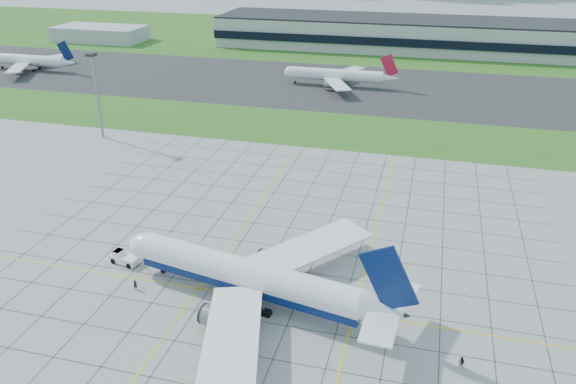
# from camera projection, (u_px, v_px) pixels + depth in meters

# --- Properties ---
(ground) EXTENTS (1400.00, 1400.00, 0.00)m
(ground) POSITION_uv_depth(u_px,v_px,m) (255.00, 291.00, 99.52)
(ground) COLOR #9E9E99
(ground) RESTS_ON ground
(grass_median) EXTENTS (700.00, 35.00, 0.04)m
(grass_median) POSITION_uv_depth(u_px,v_px,m) (342.00, 130.00, 178.20)
(grass_median) COLOR #2C631C
(grass_median) RESTS_ON ground
(asphalt_taxiway) EXTENTS (700.00, 75.00, 0.04)m
(asphalt_taxiway) POSITION_uv_depth(u_px,v_px,m) (365.00, 87.00, 226.28)
(asphalt_taxiway) COLOR #383838
(asphalt_taxiway) RESTS_ON ground
(grass_far) EXTENTS (700.00, 145.00, 0.04)m
(grass_far) POSITION_uv_depth(u_px,v_px,m) (391.00, 40.00, 322.46)
(grass_far) COLOR #2C631C
(grass_far) RESTS_ON ground
(apron_markings) EXTENTS (120.00, 130.00, 0.03)m
(apron_markings) POSITION_uv_depth(u_px,v_px,m) (274.00, 259.00, 109.11)
(apron_markings) COLOR #474744
(apron_markings) RESTS_ON ground
(terminal) EXTENTS (260.00, 43.00, 15.80)m
(terminal) POSITION_uv_depth(u_px,v_px,m) (466.00, 36.00, 287.85)
(terminal) COLOR #B7B7B2
(terminal) RESTS_ON ground
(service_block) EXTENTS (50.00, 25.00, 8.00)m
(service_block) POSITION_uv_depth(u_px,v_px,m) (100.00, 34.00, 318.53)
(service_block) COLOR #B7B7B2
(service_block) RESTS_ON ground
(light_mast) EXTENTS (2.50, 2.50, 25.60)m
(light_mast) POSITION_uv_depth(u_px,v_px,m) (96.00, 85.00, 165.68)
(light_mast) COLOR gray
(light_mast) RESTS_ON ground
(airliner) EXTENTS (53.43, 53.63, 16.97)m
(airliner) POSITION_uv_depth(u_px,v_px,m) (250.00, 277.00, 95.27)
(airliner) COLOR white
(airliner) RESTS_ON ground
(pushback_tug) EXTENTS (8.47, 3.82, 2.33)m
(pushback_tug) POSITION_uv_depth(u_px,v_px,m) (124.00, 258.00, 107.56)
(pushback_tug) COLOR white
(pushback_tug) RESTS_ON ground
(crew_near) EXTENTS (0.81, 0.84, 1.93)m
(crew_near) POSITION_uv_depth(u_px,v_px,m) (135.00, 285.00, 99.49)
(crew_near) COLOR black
(crew_near) RESTS_ON ground
(crew_far) EXTENTS (1.16, 1.17, 1.91)m
(crew_far) POSITION_uv_depth(u_px,v_px,m) (462.00, 363.00, 81.68)
(crew_far) COLOR black
(crew_far) RESTS_ON ground
(distant_jet_0) EXTENTS (40.59, 42.66, 14.08)m
(distant_jet_0) POSITION_uv_depth(u_px,v_px,m) (31.00, 60.00, 251.83)
(distant_jet_0) COLOR white
(distant_jet_0) RESTS_ON ground
(distant_jet_1) EXTENTS (43.87, 42.66, 14.08)m
(distant_jet_1) POSITION_uv_depth(u_px,v_px,m) (337.00, 75.00, 226.54)
(distant_jet_1) COLOR white
(distant_jet_1) RESTS_ON ground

